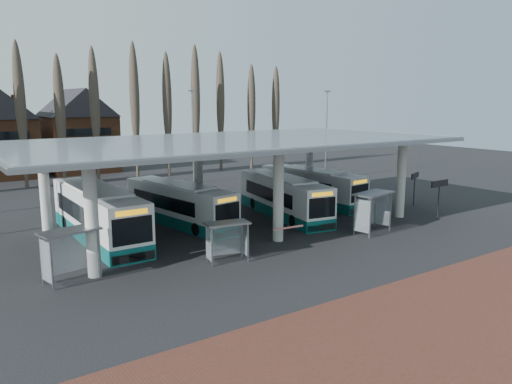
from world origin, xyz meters
TOP-DOWN VIEW (x-y plane):
  - ground at (0.00, 0.00)m, footprint 140.00×140.00m
  - brick_strip at (0.00, -12.00)m, footprint 70.00×10.00m
  - station_canopy at (0.00, 8.00)m, footprint 32.00×16.00m
  - poplar_row at (0.00, 33.00)m, footprint 45.10×1.10m
  - lamp_post_b at (6.00, 26.00)m, footprint 0.80×0.16m
  - lamp_post_c at (20.00, 20.00)m, footprint 0.80×0.16m
  - bus_0 at (-9.58, 9.58)m, footprint 2.71×12.54m
  - bus_1 at (-3.35, 10.33)m, footprint 4.08×11.32m
  - bus_2 at (4.74, 8.13)m, footprint 4.32×11.66m
  - bus_3 at (9.75, 10.64)m, footprint 3.12×11.27m
  - shelter_0 at (-13.18, 2.59)m, footprint 3.12×1.98m
  - shelter_1 at (-4.99, 0.75)m, footprint 2.69×1.73m
  - shelter_2 at (6.52, 0.48)m, footprint 3.32×2.10m
  - info_sign_0 at (14.14, 0.53)m, footprint 2.02×0.14m
  - info_sign_1 at (16.46, 4.65)m, footprint 1.85×0.83m
  - barrier at (0.25, 1.87)m, footprint 2.30×0.70m

SIDE VIEW (x-z plane):
  - ground at x=0.00m, z-range 0.00..0.00m
  - brick_strip at x=0.00m, z-range 0.00..0.03m
  - barrier at x=0.25m, z-range 0.32..1.47m
  - bus_1 at x=-3.35m, z-range -0.09..2.99m
  - bus_3 at x=9.75m, z-range -0.09..3.01m
  - bus_2 at x=4.74m, z-range -0.09..3.08m
  - bus_0 at x=-9.58m, z-range -0.10..3.38m
  - shelter_1 at x=-4.99m, z-range 0.53..2.84m
  - shelter_0 at x=-13.18m, z-range 0.61..3.29m
  - shelter_2 at x=6.52m, z-range 0.65..3.51m
  - info_sign_1 at x=16.46m, z-range 0.99..3.90m
  - info_sign_0 at x=14.14m, z-range 1.02..4.02m
  - lamp_post_b at x=6.00m, z-range 0.25..10.42m
  - lamp_post_c at x=20.00m, z-range 0.25..10.42m
  - station_canopy at x=0.00m, z-range 2.51..8.85m
  - poplar_row at x=0.00m, z-range 1.53..16.03m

